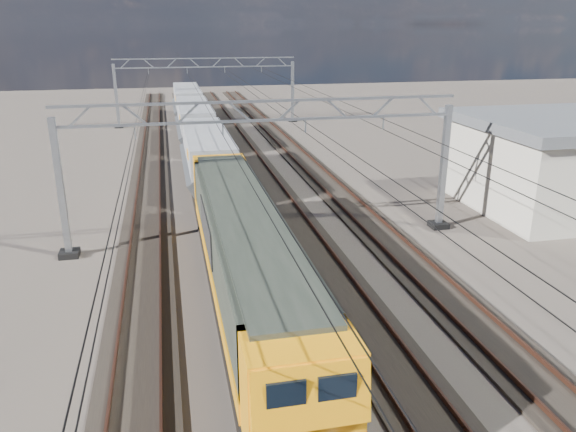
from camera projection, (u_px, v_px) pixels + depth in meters
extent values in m
plane|color=black|center=(282.00, 273.00, 24.90)|extent=(160.00, 160.00, 0.00)
cube|color=black|center=(143.00, 285.00, 23.67)|extent=(2.60, 140.00, 0.12)
cube|color=brown|center=(125.00, 283.00, 23.47)|extent=(0.08, 140.00, 0.16)
cube|color=brown|center=(160.00, 279.00, 23.76)|extent=(0.08, 140.00, 0.16)
cube|color=black|center=(237.00, 276.00, 24.47)|extent=(2.60, 140.00, 0.12)
cube|color=brown|center=(221.00, 274.00, 24.28)|extent=(0.08, 140.00, 0.16)
cube|color=brown|center=(254.00, 271.00, 24.57)|extent=(0.08, 140.00, 0.16)
cube|color=black|center=(326.00, 268.00, 25.28)|extent=(2.60, 140.00, 0.12)
cube|color=brown|center=(310.00, 266.00, 25.08)|extent=(0.08, 140.00, 0.16)
cube|color=brown|center=(341.00, 263.00, 25.37)|extent=(0.08, 140.00, 0.16)
cube|color=black|center=(408.00, 260.00, 26.09)|extent=(2.60, 140.00, 0.12)
cube|color=brown|center=(394.00, 259.00, 25.89)|extent=(0.08, 140.00, 0.16)
cube|color=brown|center=(423.00, 256.00, 26.18)|extent=(0.08, 140.00, 0.16)
cube|color=#90969D|center=(61.00, 190.00, 25.61)|extent=(0.30, 0.30, 6.60)
cube|color=#90969D|center=(443.00, 168.00, 29.44)|extent=(0.30, 0.30, 6.60)
cube|color=black|center=(69.00, 254.00, 26.63)|extent=(0.90, 0.90, 0.30)
cube|color=black|center=(438.00, 225.00, 30.46)|extent=(0.90, 0.90, 0.30)
cube|color=#90969D|center=(264.00, 101.00, 26.31)|extent=(19.30, 0.18, 0.12)
cube|color=#90969D|center=(265.00, 120.00, 26.60)|extent=(19.30, 0.18, 0.12)
cube|color=#90969D|center=(79.00, 117.00, 24.78)|extent=(1.03, 0.10, 0.94)
cube|color=#90969D|center=(135.00, 115.00, 25.26)|extent=(1.03, 0.10, 0.94)
cube|color=#90969D|center=(188.00, 113.00, 25.74)|extent=(1.03, 0.10, 0.94)
cube|color=#90969D|center=(240.00, 112.00, 26.22)|extent=(1.03, 0.10, 0.94)
cube|color=#90969D|center=(289.00, 110.00, 26.70)|extent=(1.03, 0.10, 0.94)
cube|color=#90969D|center=(337.00, 108.00, 27.18)|extent=(1.03, 0.10, 0.94)
cube|color=#90969D|center=(383.00, 107.00, 27.65)|extent=(1.03, 0.10, 0.94)
cube|color=#90969D|center=(428.00, 106.00, 28.13)|extent=(1.03, 0.10, 0.94)
cube|color=#90969D|center=(135.00, 132.00, 25.50)|extent=(0.06, 0.06, 0.65)
cube|color=#90969D|center=(223.00, 129.00, 26.31)|extent=(0.06, 0.06, 0.65)
cube|color=#90969D|center=(305.00, 126.00, 27.11)|extent=(0.06, 0.06, 0.65)
cube|color=#90969D|center=(383.00, 123.00, 27.92)|extent=(0.06, 0.06, 0.65)
cube|color=#90969D|center=(116.00, 96.00, 58.89)|extent=(0.30, 0.30, 6.60)
cube|color=#90969D|center=(293.00, 92.00, 62.72)|extent=(0.30, 0.30, 6.60)
cube|color=black|center=(119.00, 126.00, 59.91)|extent=(0.90, 0.90, 0.30)
cube|color=black|center=(292.00, 120.00, 63.74)|extent=(0.90, 0.90, 0.30)
cube|color=#90969D|center=(206.00, 58.00, 59.59)|extent=(19.30, 0.18, 0.12)
cube|color=#90969D|center=(206.00, 67.00, 59.88)|extent=(19.30, 0.18, 0.12)
cube|color=#90969D|center=(125.00, 64.00, 58.06)|extent=(1.03, 0.10, 0.94)
cube|color=#90969D|center=(149.00, 63.00, 58.54)|extent=(1.03, 0.10, 0.94)
cube|color=#90969D|center=(172.00, 63.00, 59.02)|extent=(1.03, 0.10, 0.94)
cube|color=#90969D|center=(194.00, 63.00, 59.50)|extent=(1.03, 0.10, 0.94)
cube|color=#90969D|center=(217.00, 62.00, 59.98)|extent=(1.03, 0.10, 0.94)
cube|color=#90969D|center=(239.00, 62.00, 60.45)|extent=(1.03, 0.10, 0.94)
cube|color=#90969D|center=(261.00, 62.00, 60.93)|extent=(1.03, 0.10, 0.94)
cube|color=#90969D|center=(282.00, 62.00, 61.41)|extent=(1.03, 0.10, 0.94)
cube|color=#90969D|center=(149.00, 71.00, 58.78)|extent=(0.06, 0.06, 0.65)
cube|color=#90969D|center=(187.00, 70.00, 59.58)|extent=(0.06, 0.06, 0.65)
cube|color=#90969D|center=(225.00, 70.00, 60.39)|extent=(0.06, 0.06, 0.65)
cube|color=#90969D|center=(261.00, 69.00, 61.20)|extent=(0.06, 0.06, 0.65)
cylinder|color=black|center=(138.00, 125.00, 29.30)|extent=(0.03, 140.00, 0.03)
cylinder|color=black|center=(138.00, 115.00, 29.14)|extent=(0.03, 140.00, 0.03)
cylinder|color=black|center=(215.00, 122.00, 30.11)|extent=(0.03, 140.00, 0.03)
cylinder|color=black|center=(215.00, 113.00, 29.95)|extent=(0.03, 140.00, 0.03)
cylinder|color=black|center=(288.00, 119.00, 30.91)|extent=(0.03, 140.00, 0.03)
cylinder|color=black|center=(288.00, 110.00, 30.75)|extent=(0.03, 140.00, 0.03)
cylinder|color=black|center=(357.00, 117.00, 31.72)|extent=(0.03, 140.00, 0.03)
cylinder|color=black|center=(357.00, 108.00, 31.56)|extent=(0.03, 140.00, 0.03)
cube|color=black|center=(278.00, 387.00, 15.86)|extent=(2.20, 3.60, 0.60)
cube|color=black|center=(227.00, 231.00, 27.87)|extent=(2.20, 3.60, 0.60)
cube|color=black|center=(245.00, 278.00, 21.74)|extent=(2.65, 20.00, 0.25)
cube|color=black|center=(245.00, 287.00, 21.87)|extent=(2.20, 4.50, 0.75)
cube|color=#252A23|center=(244.00, 244.00, 21.28)|extent=(2.65, 17.00, 2.60)
cube|color=orange|center=(210.00, 272.00, 21.34)|extent=(0.04, 17.00, 0.60)
cube|color=orange|center=(279.00, 265.00, 21.88)|extent=(0.04, 17.00, 0.60)
cube|color=black|center=(206.00, 230.00, 21.82)|extent=(0.05, 5.00, 1.40)
cube|color=black|center=(274.00, 224.00, 22.37)|extent=(0.05, 5.00, 1.40)
cube|color=#252A23|center=(243.00, 210.00, 20.84)|extent=(2.25, 18.00, 0.15)
cube|color=orange|center=(300.00, 388.00, 12.87)|extent=(2.65, 1.80, 2.60)
cube|color=orange|center=(311.00, 395.00, 11.83)|extent=(2.60, 0.46, 1.52)
cube|color=black|center=(286.00, 398.00, 11.59)|extent=(0.85, 0.08, 0.75)
cube|color=black|center=(337.00, 391.00, 11.82)|extent=(0.85, 0.08, 0.75)
cube|color=orange|center=(220.00, 182.00, 29.69)|extent=(2.65, 1.80, 2.60)
cube|color=orange|center=(218.00, 169.00, 30.41)|extent=(2.60, 0.46, 1.52)
cube|color=black|center=(208.00, 167.00, 30.36)|extent=(0.85, 0.08, 0.75)
cube|color=black|center=(228.00, 166.00, 30.58)|extent=(0.85, 0.08, 0.75)
cylinder|color=black|center=(204.00, 202.00, 31.09)|extent=(0.36, 0.50, 0.36)
cylinder|color=black|center=(234.00, 200.00, 31.43)|extent=(0.36, 0.50, 0.36)
cylinder|color=white|center=(208.00, 192.00, 30.85)|extent=(0.20, 0.08, 0.20)
cylinder|color=white|center=(229.00, 190.00, 31.09)|extent=(0.20, 0.08, 0.20)
cube|color=black|center=(214.00, 194.00, 34.08)|extent=(2.20, 2.60, 0.55)
cube|color=black|center=(204.00, 160.00, 42.40)|extent=(2.20, 2.60, 0.55)
cube|color=black|center=(208.00, 170.00, 38.12)|extent=(2.40, 13.00, 0.20)
cube|color=gray|center=(207.00, 145.00, 37.56)|extent=(2.80, 12.00, 1.80)
cube|color=#474B4F|center=(194.00, 164.00, 37.78)|extent=(1.48, 12.00, 1.36)
cube|color=#474B4F|center=(222.00, 163.00, 38.16)|extent=(1.48, 12.00, 1.36)
cube|color=orange|center=(188.00, 154.00, 34.47)|extent=(0.04, 1.20, 0.50)
cube|color=black|center=(199.00, 147.00, 47.20)|extent=(2.20, 2.60, 0.55)
cube|color=black|center=(193.00, 128.00, 55.52)|extent=(2.20, 2.60, 0.55)
cube|color=black|center=(196.00, 133.00, 51.25)|extent=(2.40, 13.00, 0.20)
cube|color=gray|center=(195.00, 114.00, 50.69)|extent=(2.80, 12.00, 1.80)
cube|color=#474B4F|center=(185.00, 128.00, 50.90)|extent=(1.48, 12.00, 1.36)
cube|color=#474B4F|center=(206.00, 127.00, 51.29)|extent=(1.48, 12.00, 1.36)
cube|color=orange|center=(180.00, 118.00, 47.60)|extent=(0.04, 1.20, 0.50)
cube|color=black|center=(190.00, 120.00, 60.33)|extent=(2.20, 2.60, 0.55)
cube|color=black|center=(187.00, 108.00, 68.65)|extent=(2.20, 2.60, 0.55)
cube|color=black|center=(188.00, 111.00, 64.37)|extent=(2.40, 13.00, 0.20)
cube|color=gray|center=(187.00, 95.00, 63.82)|extent=(2.80, 12.00, 1.80)
cube|color=#474B4F|center=(179.00, 107.00, 64.03)|extent=(1.48, 12.00, 1.36)
cube|color=#474B4F|center=(196.00, 106.00, 64.41)|extent=(1.48, 12.00, 1.36)
cube|color=orange|center=(175.00, 98.00, 60.72)|extent=(0.04, 1.20, 0.50)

